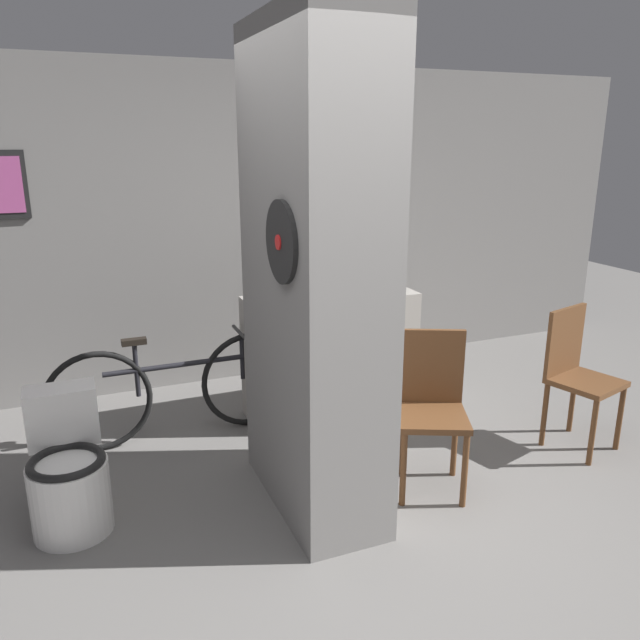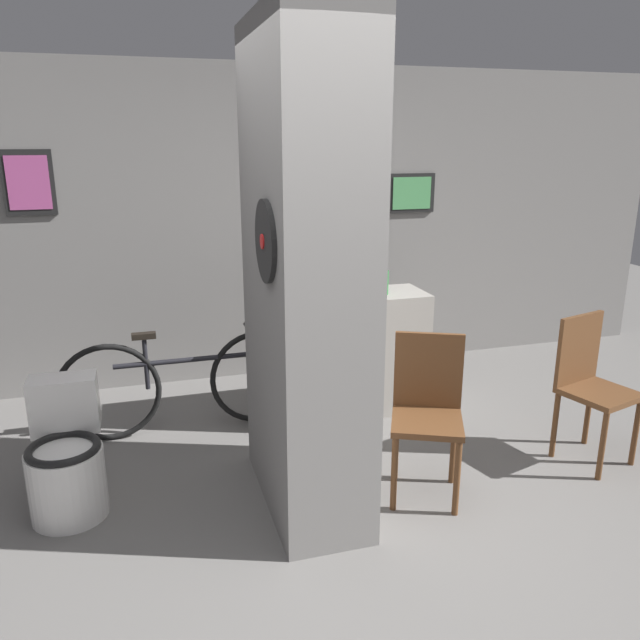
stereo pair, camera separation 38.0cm
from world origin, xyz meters
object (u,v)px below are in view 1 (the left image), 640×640
Objects in this scene: chair_near_pillar at (431,403)px; chair_by_doorway at (577,371)px; toilet at (68,474)px; bottle_tall at (372,279)px; bicycle at (178,388)px.

chair_by_doorway is at bearing 28.30° from chair_near_pillar.
toilet is 2.42m from bottle_tall.
toilet is 1.09m from bicycle.
toilet is at bearing -165.72° from chair_near_pillar.
bottle_tall is (1.46, -0.05, 0.65)m from bicycle.
chair_near_pillar is at bearing 167.83° from chair_by_doorway.
toilet is 3.20m from chair_by_doorway.
bottle_tall is at bearing -1.94° from bicycle.
bicycle is at bearing 139.90° from chair_by_doorway.
chair_near_pillar is at bearing -42.93° from bicycle.
bicycle is at bearing 48.29° from toilet.
bicycle is (0.73, 0.81, 0.06)m from toilet.
chair_near_pillar is 0.54× the size of bicycle.
bicycle is at bearing 178.06° from bottle_tall.
chair_near_pillar is (2.00, -0.37, 0.23)m from toilet.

